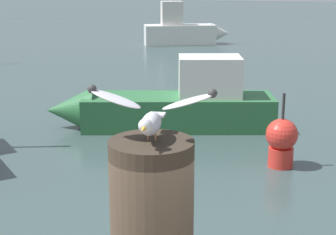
{
  "coord_description": "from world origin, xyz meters",
  "views": [
    {
      "loc": [
        1.39,
        -2.65,
        3.36
      ],
      "look_at": [
        0.54,
        -0.1,
        2.63
      ],
      "focal_mm": 58.27,
      "sensor_mm": 36.0,
      "label": 1
    }
  ],
  "objects_px": {
    "boat_green": "(162,105)",
    "boat_white": "(186,31)",
    "seagull": "(151,115)",
    "mooring_post": "(152,225)",
    "channel_buoy": "(281,141)"
  },
  "relations": [
    {
      "from": "mooring_post",
      "to": "boat_green",
      "type": "bearing_deg",
      "value": 108.75
    },
    {
      "from": "mooring_post",
      "to": "boat_green",
      "type": "relative_size",
      "value": 0.17
    },
    {
      "from": "boat_white",
      "to": "channel_buoy",
      "type": "xyz_separation_m",
      "value": [
        6.26,
        -15.11,
        -0.15
      ]
    },
    {
      "from": "boat_green",
      "to": "seagull",
      "type": "bearing_deg",
      "value": -71.25
    },
    {
      "from": "seagull",
      "to": "boat_green",
      "type": "height_order",
      "value": "seagull"
    },
    {
      "from": "boat_green",
      "to": "boat_white",
      "type": "distance_m",
      "value": 13.9
    },
    {
      "from": "mooring_post",
      "to": "boat_white",
      "type": "height_order",
      "value": "boat_white"
    },
    {
      "from": "boat_green",
      "to": "channel_buoy",
      "type": "bearing_deg",
      "value": -30.72
    },
    {
      "from": "mooring_post",
      "to": "boat_white",
      "type": "relative_size",
      "value": 0.17
    },
    {
      "from": "seagull",
      "to": "boat_white",
      "type": "relative_size",
      "value": 0.11
    },
    {
      "from": "mooring_post",
      "to": "channel_buoy",
      "type": "bearing_deg",
      "value": 91.13
    },
    {
      "from": "mooring_post",
      "to": "channel_buoy",
      "type": "xyz_separation_m",
      "value": [
        -0.14,
        6.94,
        -1.67
      ]
    },
    {
      "from": "mooring_post",
      "to": "seagull",
      "type": "xyz_separation_m",
      "value": [
        0.0,
        -0.0,
        0.56
      ]
    },
    {
      "from": "mooring_post",
      "to": "boat_green",
      "type": "distance_m",
      "value": 9.22
    },
    {
      "from": "seagull",
      "to": "boat_green",
      "type": "xyz_separation_m",
      "value": [
        -2.92,
        8.6,
        -2.2
      ]
    }
  ]
}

